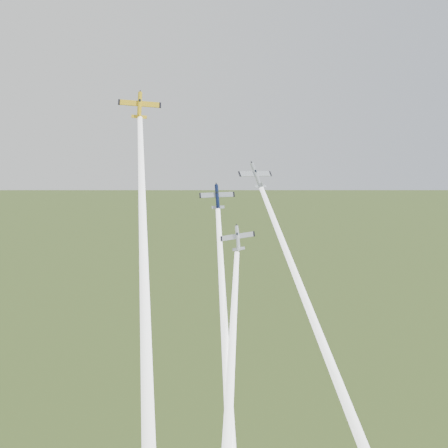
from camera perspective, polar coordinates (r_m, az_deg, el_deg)
plane_yellow at (r=112.69m, az=-8.57°, el=11.84°), size 9.71×7.71×7.70m
smoke_trail_yellow at (r=90.80m, az=-8.08°, el=-6.41°), size 10.69×47.85×55.42m
plane_navy at (r=116.69m, az=-0.69°, el=2.81°), size 8.44×7.35×6.53m
smoke_trail_navy at (r=100.30m, az=0.39°, el=-16.34°), size 14.11×48.22×56.52m
plane_silver_right at (r=116.93m, az=3.30°, el=4.95°), size 8.33×6.95×6.80m
smoke_trail_silver_right at (r=103.42m, az=10.07°, el=-12.03°), size 8.55×46.22×53.25m
plane_silver_low at (r=109.94m, az=1.40°, el=-1.44°), size 7.62×7.83×6.91m
smoke_trail_silver_low at (r=98.07m, az=0.49°, el=-18.33°), size 18.24×37.72×46.19m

